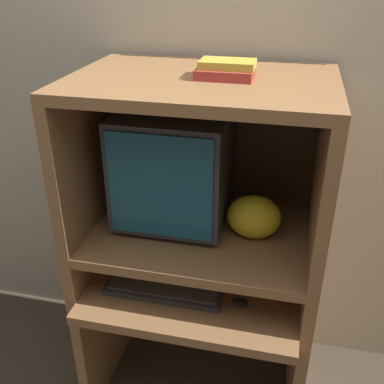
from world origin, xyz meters
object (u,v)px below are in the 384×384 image
at_px(mouse, 240,302).
at_px(keyboard, 164,288).
at_px(crt_monitor, 174,166).
at_px(book_stack, 226,70).
at_px(snack_bag, 254,217).

bearing_deg(mouse, keyboard, 177.09).
bearing_deg(crt_monitor, book_stack, -12.99).
xyz_separation_m(mouse, book_stack, (-0.10, 0.18, 0.75)).
bearing_deg(keyboard, mouse, -2.91).
height_order(snack_bag, book_stack, book_stack).
bearing_deg(snack_bag, book_stack, 172.17).
relative_size(crt_monitor, keyboard, 0.99).
distance_m(crt_monitor, mouse, 0.53).
bearing_deg(keyboard, book_stack, 44.08).
bearing_deg(snack_bag, crt_monitor, 169.03).
xyz_separation_m(keyboard, snack_bag, (0.29, 0.15, 0.25)).
distance_m(mouse, snack_bag, 0.30).
height_order(keyboard, snack_bag, snack_bag).
xyz_separation_m(mouse, snack_bag, (0.02, 0.16, 0.25)).
bearing_deg(book_stack, snack_bag, -7.83).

